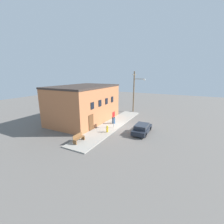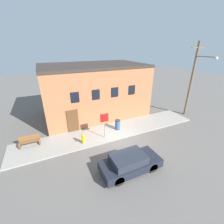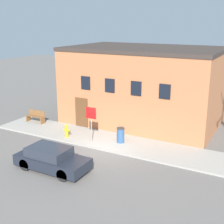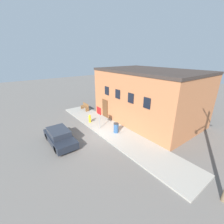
{
  "view_description": "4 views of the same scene",
  "coord_description": "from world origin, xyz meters",
  "px_view_note": "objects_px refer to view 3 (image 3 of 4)",
  "views": [
    {
      "loc": [
        -18.51,
        -7.99,
        7.28
      ],
      "look_at": [
        0.0,
        1.45,
        2.0
      ],
      "focal_mm": 24.0,
      "sensor_mm": 36.0,
      "label": 1
    },
    {
      "loc": [
        -5.06,
        -9.46,
        7.29
      ],
      "look_at": [
        0.0,
        1.45,
        2.0
      ],
      "focal_mm": 24.0,
      "sensor_mm": 36.0,
      "label": 2
    },
    {
      "loc": [
        8.74,
        -14.67,
        7.39
      ],
      "look_at": [
        0.0,
        1.45,
        2.0
      ],
      "focal_mm": 50.0,
      "sensor_mm": 36.0,
      "label": 3
    },
    {
      "loc": [
        10.38,
        -6.37,
        6.94
      ],
      "look_at": [
        0.0,
        1.45,
        2.0
      ],
      "focal_mm": 24.0,
      "sensor_mm": 36.0,
      "label": 4
    }
  ],
  "objects_px": {
    "fire_hydrant": "(67,131)",
    "bench": "(36,116)",
    "parked_car": "(52,159)",
    "stop_sign": "(91,118)",
    "trash_bin": "(121,135)"
  },
  "relations": [
    {
      "from": "stop_sign",
      "to": "parked_car",
      "type": "bearing_deg",
      "value": -88.79
    },
    {
      "from": "fire_hydrant",
      "to": "parked_car",
      "type": "height_order",
      "value": "parked_car"
    },
    {
      "from": "stop_sign",
      "to": "trash_bin",
      "type": "relative_size",
      "value": 2.36
    },
    {
      "from": "fire_hydrant",
      "to": "stop_sign",
      "type": "bearing_deg",
      "value": 1.2
    },
    {
      "from": "stop_sign",
      "to": "trash_bin",
      "type": "height_order",
      "value": "stop_sign"
    },
    {
      "from": "fire_hydrant",
      "to": "trash_bin",
      "type": "distance_m",
      "value": 3.6
    },
    {
      "from": "fire_hydrant",
      "to": "parked_car",
      "type": "xyz_separation_m",
      "value": [
        1.96,
        -3.93,
        0.04
      ]
    },
    {
      "from": "fire_hydrant",
      "to": "bench",
      "type": "height_order",
      "value": "bench"
    },
    {
      "from": "fire_hydrant",
      "to": "bench",
      "type": "bearing_deg",
      "value": 159.81
    },
    {
      "from": "fire_hydrant",
      "to": "bench",
      "type": "relative_size",
      "value": 0.59
    },
    {
      "from": "bench",
      "to": "trash_bin",
      "type": "relative_size",
      "value": 1.54
    },
    {
      "from": "bench",
      "to": "parked_car",
      "type": "height_order",
      "value": "parked_car"
    },
    {
      "from": "parked_car",
      "to": "bench",
      "type": "bearing_deg",
      "value": 137.42
    },
    {
      "from": "fire_hydrant",
      "to": "stop_sign",
      "type": "xyz_separation_m",
      "value": [
        1.87,
        0.04,
        1.15
      ]
    },
    {
      "from": "fire_hydrant",
      "to": "trash_bin",
      "type": "bearing_deg",
      "value": 13.59
    }
  ]
}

